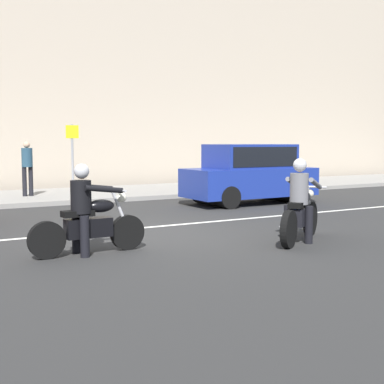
% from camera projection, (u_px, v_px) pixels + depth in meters
% --- Properties ---
extents(ground_plane, '(80.00, 80.00, 0.00)m').
position_uv_depth(ground_plane, '(157.00, 235.00, 10.64)').
color(ground_plane, '#2B2B2B').
extents(sidewalk_slab, '(40.00, 4.40, 0.14)m').
position_uv_depth(sidewalk_slab, '(51.00, 196.00, 17.54)').
color(sidewalk_slab, gray).
rests_on(sidewalk_slab, ground_plane).
extents(building_facade, '(40.00, 1.40, 11.51)m').
position_uv_depth(building_facade, '(24.00, 39.00, 19.94)').
color(building_facade, '#B7A893').
rests_on(building_facade, ground_plane).
extents(lane_marking_stripe, '(18.00, 0.14, 0.01)m').
position_uv_depth(lane_marking_stripe, '(124.00, 229.00, 11.25)').
color(lane_marking_stripe, silver).
rests_on(lane_marking_stripe, ground_plane).
extents(motorcycle_with_rider_gray, '(1.85, 1.25, 1.57)m').
position_uv_depth(motorcycle_with_rider_gray, '(300.00, 208.00, 9.85)').
color(motorcycle_with_rider_gray, black).
rests_on(motorcycle_with_rider_gray, ground_plane).
extents(motorcycle_with_rider_black_leather, '(2.02, 0.70, 1.51)m').
position_uv_depth(motorcycle_with_rider_black_leather, '(87.00, 217.00, 8.72)').
color(motorcycle_with_rider_black_leather, black).
rests_on(motorcycle_with_rider_black_leather, ground_plane).
extents(parked_hatchback_cobalt_blue, '(4.03, 1.76, 1.80)m').
position_uv_depth(parked_hatchback_cobalt_blue, '(250.00, 173.00, 15.94)').
color(parked_hatchback_cobalt_blue, navy).
rests_on(parked_hatchback_cobalt_blue, ground_plane).
extents(street_sign_post, '(0.44, 0.08, 2.33)m').
position_uv_depth(street_sign_post, '(72.00, 151.00, 17.87)').
color(street_sign_post, gray).
rests_on(street_sign_post, sidewalk_slab).
extents(pedestrian_bystander, '(0.34, 0.34, 1.75)m').
position_uv_depth(pedestrian_bystander, '(27.00, 164.00, 16.80)').
color(pedestrian_bystander, black).
rests_on(pedestrian_bystander, sidewalk_slab).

